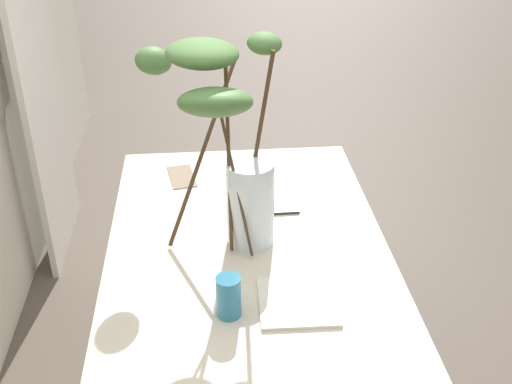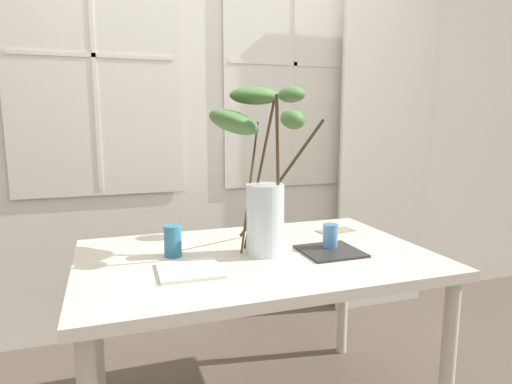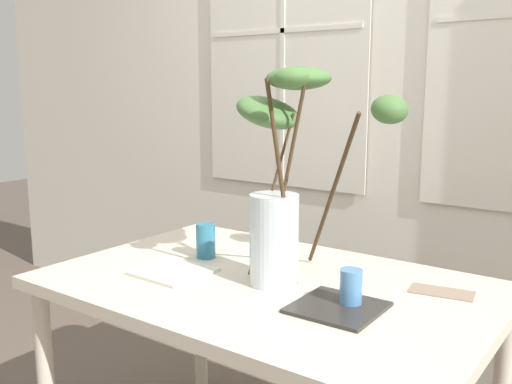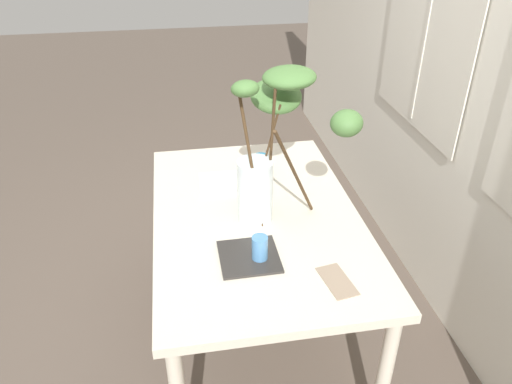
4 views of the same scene
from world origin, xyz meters
The scene contains 8 objects.
back_wall_with_windows centered at (0.00, 1.08, 1.45)m, with size 5.96×0.14×2.89m.
dining_table centered at (0.00, 0.00, 0.69)m, with size 1.43×0.93×0.77m.
vase_with_branches centered at (0.04, 0.05, 1.13)m, with size 0.59×0.51×0.69m.
drinking_glass_blue_left centered at (-0.33, 0.08, 0.84)m, with size 0.07×0.07×0.13m, color teal.
drinking_glass_blue_right centered at (0.32, -0.04, 0.83)m, with size 0.06×0.06×0.11m, color #4C84BC.
plate_square_left centered at (-0.30, -0.12, 0.78)m, with size 0.23×0.23×0.01m, color silver.
plate_square_right centered at (0.30, -0.08, 0.78)m, with size 0.24×0.24×0.01m, color #2D2B28.
napkin_folded centered at (0.50, 0.23, 0.77)m, with size 0.19×0.09×0.00m, color gray.
Camera 3 is at (1.01, -1.46, 1.39)m, focal length 39.96 mm.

